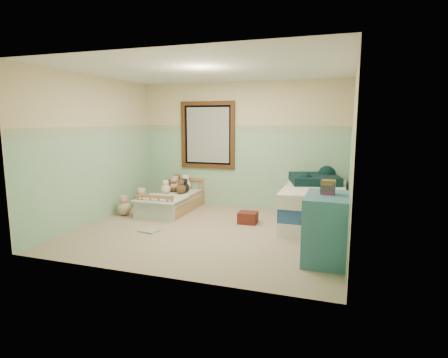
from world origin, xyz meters
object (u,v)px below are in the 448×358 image
(plush_floor_tan, at_px, (124,208))
(red_pillow, at_px, (248,218))
(toddler_bed_frame, at_px, (173,206))
(floor_book, at_px, (149,231))
(plush_floor_cream, at_px, (142,201))
(twin_bed_frame, at_px, (314,217))
(dresser, at_px, (326,228))

(plush_floor_tan, distance_m, red_pillow, 2.33)
(toddler_bed_frame, bearing_deg, floor_book, -79.32)
(plush_floor_cream, xyz_separation_m, red_pillow, (2.34, -0.44, -0.04))
(twin_bed_frame, xyz_separation_m, red_pillow, (-1.08, -0.34, -0.01))
(dresser, relative_size, red_pillow, 2.67)
(plush_floor_cream, height_order, dresser, dresser)
(floor_book, bearing_deg, red_pillow, 45.03)
(toddler_bed_frame, bearing_deg, plush_floor_tan, -138.15)
(floor_book, bearing_deg, toddler_bed_frame, 110.24)
(twin_bed_frame, height_order, dresser, dresser)
(plush_floor_tan, xyz_separation_m, twin_bed_frame, (3.41, 0.55, -0.02))
(toddler_bed_frame, distance_m, plush_floor_cream, 0.71)
(floor_book, bearing_deg, twin_bed_frame, 37.68)
(plush_floor_cream, relative_size, floor_book, 0.98)
(dresser, bearing_deg, floor_book, 173.00)
(plush_floor_tan, height_order, floor_book, plush_floor_tan)
(plush_floor_cream, bearing_deg, toddler_bed_frame, -2.41)
(toddler_bed_frame, xyz_separation_m, dresser, (2.99, -1.72, 0.32))
(toddler_bed_frame, xyz_separation_m, floor_book, (0.26, -1.39, -0.08))
(dresser, bearing_deg, red_pillow, 136.10)
(plush_floor_tan, height_order, red_pillow, plush_floor_tan)
(dresser, xyz_separation_m, red_pillow, (-1.36, 1.31, -0.32))
(dresser, height_order, red_pillow, dresser)
(plush_floor_cream, distance_m, red_pillow, 2.38)
(toddler_bed_frame, distance_m, dresser, 3.46)
(plush_floor_tan, xyz_separation_m, red_pillow, (2.32, 0.21, -0.03))
(plush_floor_tan, relative_size, red_pillow, 0.82)
(toddler_bed_frame, bearing_deg, twin_bed_frame, -1.61)
(plush_floor_cream, height_order, plush_floor_tan, plush_floor_cream)
(dresser, bearing_deg, toddler_bed_frame, 150.08)
(toddler_bed_frame, relative_size, red_pillow, 4.76)
(plush_floor_tan, distance_m, floor_book, 1.23)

